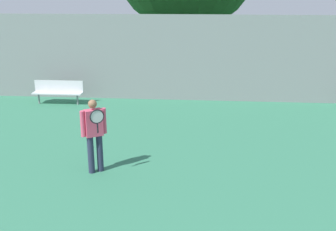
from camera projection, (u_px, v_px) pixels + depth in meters
name	position (u px, v px, depth m)	size (l,w,h in m)	color
tennis_player	(94.00, 132.00, 8.55)	(0.54, 0.52, 1.67)	#282D47
bench_courtside_near	(58.00, 90.00, 14.11)	(1.78, 0.40, 0.83)	silver
back_fence	(222.00, 59.00, 14.17)	(35.61, 0.06, 3.11)	gray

